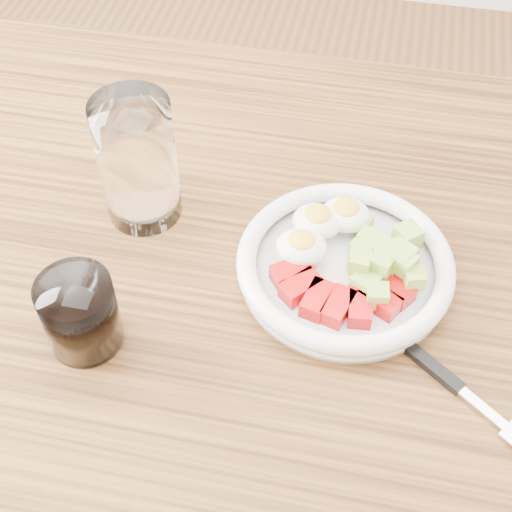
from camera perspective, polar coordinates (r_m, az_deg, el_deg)
The scene contains 5 objects.
dining_table at distance 0.89m, azimuth 0.50°, elevation -6.02°, with size 1.50×0.90×0.77m.
bowl at distance 0.80m, azimuth 7.13°, elevation -0.52°, with size 0.24×0.24×0.06m.
fork at distance 0.76m, azimuth 14.78°, elevation -9.27°, with size 0.18×0.14×0.01m.
water_glass at distance 0.84m, azimuth -9.45°, elevation 7.46°, with size 0.09×0.09×0.16m, color white.
coffee_glass at distance 0.75m, azimuth -13.87°, elevation -4.54°, with size 0.08×0.08×0.09m.
Camera 1 is at (0.10, -0.49, 1.41)m, focal length 50.00 mm.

